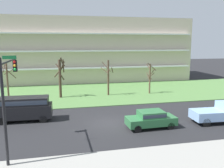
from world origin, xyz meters
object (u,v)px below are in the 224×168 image
object	(u,v)px
tree_far_left	(7,79)
sedan_green_center_left	(151,118)
traffic_signal_mast	(8,89)
tree_center	(108,77)
tree_left	(60,76)
van_black_center_right	(24,107)
pickup_blue_near_left	(222,112)
tree_right	(150,77)

from	to	relation	value
tree_far_left	sedan_green_center_left	world-z (taller)	tree_far_left
traffic_signal_mast	tree_center	bearing A→B (deg)	59.12
tree_left	van_black_center_right	world-z (taller)	tree_left
tree_center	traffic_signal_mast	distance (m)	19.62
tree_left	tree_center	size ratio (longest dim) A/B	1.10
tree_center	van_black_center_right	distance (m)	13.88
tree_far_left	tree_center	distance (m)	13.29
sedan_green_center_left	traffic_signal_mast	world-z (taller)	traffic_signal_mast
tree_left	pickup_blue_near_left	bearing A→B (deg)	-42.80
pickup_blue_near_left	tree_center	bearing A→B (deg)	123.69
tree_far_left	pickup_blue_near_left	size ratio (longest dim) A/B	0.99
tree_left	tree_right	distance (m)	12.91
van_black_center_right	tree_left	bearing A→B (deg)	-108.88
tree_center	pickup_blue_near_left	world-z (taller)	tree_center
tree_far_left	van_black_center_right	size ratio (longest dim) A/B	1.03
tree_far_left	van_black_center_right	bearing A→B (deg)	-70.44
tree_center	traffic_signal_mast	world-z (taller)	traffic_signal_mast
tree_far_left	tree_center	xyz separation A→B (m)	(13.27, 0.71, -0.18)
tree_far_left	van_black_center_right	xyz separation A→B (m)	(3.05, -8.59, -1.57)
tree_left	tree_right	world-z (taller)	tree_left
pickup_blue_near_left	van_black_center_right	world-z (taller)	van_black_center_right
tree_far_left	tree_right	bearing A→B (deg)	1.53
tree_right	tree_far_left	bearing A→B (deg)	-178.47
tree_far_left	tree_left	distance (m)	6.66
tree_left	pickup_blue_near_left	size ratio (longest dim) A/B	1.02
pickup_blue_near_left	sedan_green_center_left	xyz separation A→B (m)	(-7.21, 0.01, -0.14)
tree_far_left	sedan_green_center_left	distance (m)	19.53
tree_right	pickup_blue_near_left	bearing A→B (deg)	-81.50
tree_far_left	tree_right	xyz separation A→B (m)	(19.52, 0.52, -0.45)
tree_right	sedan_green_center_left	bearing A→B (deg)	-110.83
traffic_signal_mast	tree_left	bearing A→B (deg)	78.62
pickup_blue_near_left	traffic_signal_mast	size ratio (longest dim) A/B	0.82
pickup_blue_near_left	sedan_green_center_left	distance (m)	7.21
tree_center	tree_right	xyz separation A→B (m)	(6.25, -0.19, -0.27)
tree_far_left	tree_left	world-z (taller)	tree_left
tree_center	sedan_green_center_left	xyz separation A→B (m)	(1.07, -13.80, -1.91)
tree_left	van_black_center_right	bearing A→B (deg)	-110.98
sedan_green_center_left	van_black_center_right	distance (m)	12.17
van_black_center_right	tree_right	bearing A→B (deg)	-148.96
tree_left	sedan_green_center_left	xyz separation A→B (m)	(7.72, -13.82, -2.15)
tree_center	tree_right	bearing A→B (deg)	-1.73
tree_far_left	tree_center	size ratio (longest dim) A/B	1.06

